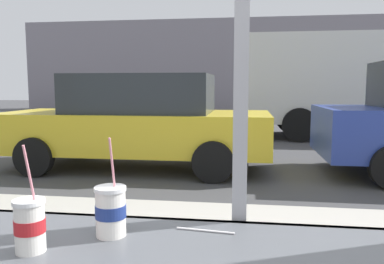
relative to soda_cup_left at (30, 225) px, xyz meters
name	(u,v)px	position (x,y,z in m)	size (l,w,h in m)	color
ground_plane	(245,147)	(0.58, 8.29, -1.06)	(60.00, 60.00, 0.00)	#424244
building_facade_far	(247,65)	(0.58, 23.09, 1.69)	(28.00, 1.20, 5.51)	gray
soda_cup_left	(30,225)	(0.00, 0.00, 0.00)	(0.09, 0.09, 0.31)	silver
soda_cup_right	(111,210)	(0.18, 0.15, 0.00)	(0.10, 0.10, 0.31)	white
loose_straw	(205,231)	(0.47, 0.22, -0.08)	(0.01, 0.01, 0.19)	white
parked_car_yellow	(138,121)	(-1.30, 5.65, -0.21)	(4.67, 1.98, 1.66)	gold
box_truck	(357,82)	(3.68, 10.53, 0.51)	(6.92, 2.44, 2.86)	silver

